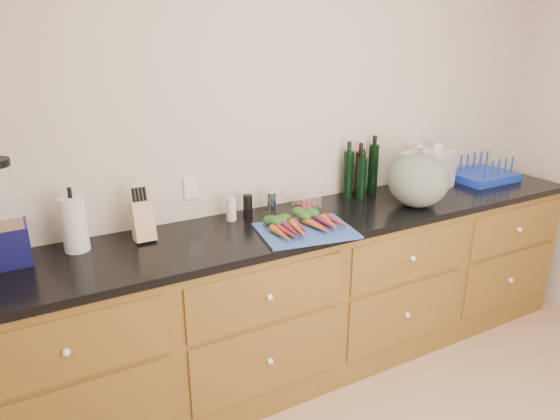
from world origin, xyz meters
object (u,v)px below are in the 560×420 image
squash (418,180)px  cutting_board (306,231)px  dish_rack (482,174)px  carrots (301,223)px  blender_appliance (1,220)px  tomato_box (307,202)px  knife_block (143,221)px  paper_towel (74,224)px

squash → cutting_board: bearing=-177.4°
squash → dish_rack: 0.83m
cutting_board → carrots: size_ratio=1.26×
blender_appliance → tomato_box: 1.56m
cutting_board → blender_appliance: blender_appliance is taller
cutting_board → knife_block: size_ratio=2.43×
squash → blender_appliance: 2.15m
tomato_box → dish_rack: size_ratio=0.33×
knife_block → blender_appliance: bearing=178.3°
dish_rack → tomato_box: bearing=176.2°
blender_appliance → dish_rack: bearing=-1.5°
paper_towel → dish_rack: paper_towel is taller
squash → blender_appliance: size_ratio=0.75×
knife_block → dish_rack: 2.33m
cutting_board → knife_block: bearing=158.2°
cutting_board → tomato_box: bearing=57.6°
blender_appliance → tomato_box: bearing=0.5°
carrots → paper_towel: size_ratio=1.46×
cutting_board → tomato_box: size_ratio=3.48×
carrots → blender_appliance: (-1.34, 0.27, 0.17)m
carrots → blender_appliance: blender_appliance is taller
carrots → knife_block: 0.80m
squash → dish_rack: squash is taller
dish_rack → cutting_board: bearing=-171.4°
dish_rack → knife_block: bearing=178.5°
blender_appliance → dish_rack: blender_appliance is taller
carrots → dish_rack: (1.58, 0.20, 0.01)m
squash → paper_towel: squash is taller
carrots → cutting_board: bearing=-90.0°
cutting_board → paper_towel: paper_towel is taller
squash → knife_block: (-1.54, 0.26, -0.06)m
cutting_board → carrots: carrots is taller
knife_block → tomato_box: (0.96, 0.03, -0.07)m
paper_towel → dish_rack: bearing=-1.7°
knife_block → tomato_box: knife_block is taller
squash → knife_block: squash is taller
paper_towel → knife_block: bearing=-3.7°
paper_towel → tomato_box: 1.27m
tomato_box → blender_appliance: bearing=-179.5°
cutting_board → paper_towel: size_ratio=1.83×
cutting_board → squash: size_ratio=1.35×
carrots → squash: 0.80m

